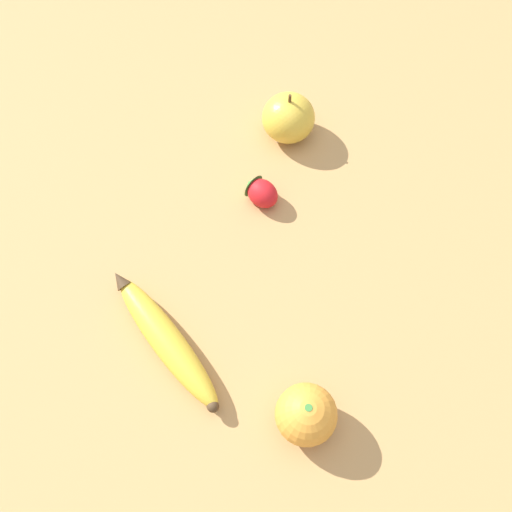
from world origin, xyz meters
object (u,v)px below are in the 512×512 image
strawberry (261,192)px  apple (288,118)px  banana (163,339)px  orange (306,415)px

strawberry → apple: 0.13m
apple → strawberry: bearing=-101.6°
banana → strawberry: (0.09, 0.23, 0.00)m
orange → strawberry: orange is taller
banana → strawberry: same height
banana → apple: (0.12, 0.36, 0.02)m
strawberry → orange: bearing=143.4°
orange → apple: (-0.07, 0.43, -0.00)m
orange → apple: bearing=99.0°
strawberry → apple: bearing=-65.2°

